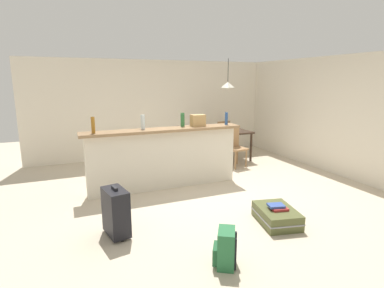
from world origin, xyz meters
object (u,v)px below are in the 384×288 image
(grocery_bag, at_px, (198,120))
(dining_table, at_px, (227,135))
(suitcase_flat_olive, at_px, (276,216))
(backpack_green, at_px, (225,249))
(bottle_blue, at_px, (226,118))
(bottle_green, at_px, (183,120))
(pendant_lamp, at_px, (228,85))
(bottle_amber, at_px, (93,125))
(bottle_clear, at_px, (143,122))
(book_stack, at_px, (278,207))
(dining_chair_near_partition, at_px, (235,144))
(suitcase_upright_black, at_px, (116,212))
(dining_chair_far_side, at_px, (221,136))

(grocery_bag, distance_m, dining_table, 2.00)
(suitcase_flat_olive, distance_m, backpack_green, 1.32)
(bottle_blue, distance_m, suitcase_flat_olive, 2.32)
(grocery_bag, xyz_separation_m, suitcase_flat_olive, (0.33, -2.04, -1.13))
(bottle_green, relative_size, suitcase_flat_olive, 0.30)
(pendant_lamp, bearing_deg, bottle_amber, -156.41)
(grocery_bag, bearing_deg, bottle_green, 167.80)
(grocery_bag, height_order, dining_table, grocery_bag)
(suitcase_flat_olive, bearing_deg, bottle_clear, 123.76)
(pendant_lamp, xyz_separation_m, book_stack, (-1.08, -3.44, -1.63))
(bottle_clear, distance_m, dining_chair_near_partition, 2.55)
(bottle_green, bearing_deg, suitcase_upright_black, -133.86)
(bottle_green, height_order, pendant_lamp, pendant_lamp)
(bottle_blue, distance_m, pendant_lamp, 1.73)
(bottle_blue, xyz_separation_m, backpack_green, (-1.43, -2.62, -1.05))
(bottle_amber, xyz_separation_m, dining_table, (3.30, 1.39, -0.62))
(dining_chair_near_partition, bearing_deg, suitcase_flat_olive, -108.64)
(grocery_bag, relative_size, suitcase_upright_black, 0.39)
(dining_chair_near_partition, xyz_separation_m, book_stack, (-0.95, -2.82, -0.26))
(grocery_bag, relative_size, book_stack, 0.95)
(suitcase_flat_olive, relative_size, suitcase_upright_black, 1.31)
(dining_chair_far_side, xyz_separation_m, pendant_lamp, (-0.10, -0.47, 1.36))
(dining_chair_near_partition, height_order, suitcase_flat_olive, dining_chair_near_partition)
(bottle_green, bearing_deg, dining_chair_near_partition, 24.02)
(bottle_clear, distance_m, book_stack, 2.71)
(dining_chair_far_side, bearing_deg, pendant_lamp, -101.77)
(bottle_green, xyz_separation_m, dining_chair_far_side, (1.78, 1.78, -0.74))
(grocery_bag, distance_m, pendant_lamp, 2.06)
(bottle_green, xyz_separation_m, bottle_blue, (0.89, -0.09, -0.01))
(bottle_amber, bearing_deg, dining_table, 22.82)
(bottle_blue, bearing_deg, suitcase_upright_black, -148.21)
(pendant_lamp, xyz_separation_m, suitcase_flat_olive, (-1.07, -3.41, -1.77))
(suitcase_upright_black, bearing_deg, pendant_lamp, 42.07)
(grocery_bag, distance_m, dining_chair_far_side, 2.48)
(bottle_clear, bearing_deg, backpack_green, -85.23)
(dining_chair_near_partition, distance_m, pendant_lamp, 1.50)
(bottle_green, height_order, grocery_bag, bottle_green)
(bottle_clear, bearing_deg, dining_table, 27.62)
(dining_chair_far_side, relative_size, backpack_green, 2.21)
(book_stack, bearing_deg, dining_chair_far_side, 73.21)
(backpack_green, bearing_deg, bottle_blue, 61.37)
(pendant_lamp, distance_m, suitcase_upright_black, 4.60)
(bottle_amber, xyz_separation_m, bottle_green, (1.63, 0.14, -0.01))
(dining_chair_near_partition, bearing_deg, backpack_green, -121.66)
(pendant_lamp, height_order, suitcase_upright_black, pendant_lamp)
(dining_table, distance_m, pendant_lamp, 1.24)
(bottle_amber, xyz_separation_m, dining_chair_far_side, (3.41, 1.91, -0.75))
(dining_chair_near_partition, bearing_deg, bottle_clear, -162.82)
(dining_chair_far_side, distance_m, suitcase_flat_olive, 4.07)
(pendant_lamp, bearing_deg, bottle_clear, -151.44)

